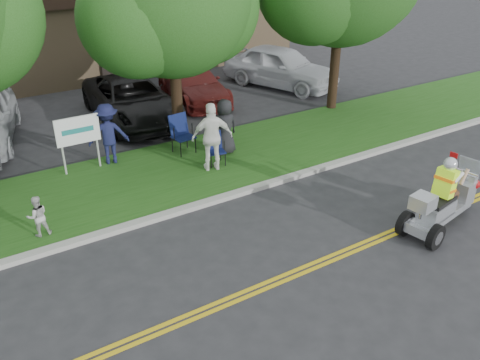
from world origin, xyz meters
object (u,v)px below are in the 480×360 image
spectator_adult_right (212,137)px  trike_scooter (443,204)px  parked_car_mid (132,100)px  lawn_chair_b (181,131)px  parked_car_far_right (280,66)px  parked_car_right (193,83)px  lawn_chair_a (215,146)px

spectator_adult_right → trike_scooter: bearing=137.5°
parked_car_mid → lawn_chair_b: bearing=-84.2°
spectator_adult_right → parked_car_far_right: size_ratio=0.39×
parked_car_mid → parked_car_far_right: size_ratio=1.07×
parked_car_right → parked_car_mid: bearing=-155.7°
lawn_chair_b → lawn_chair_a: bearing=-76.8°
parked_car_mid → parked_car_far_right: bearing=8.3°
trike_scooter → lawn_chair_b: (-3.34, 7.20, 0.13)m
lawn_chair_a → lawn_chair_b: lawn_chair_b is taller
lawn_chair_a → parked_car_far_right: 8.65m
trike_scooter → parked_car_far_right: (3.67, 11.51, 0.24)m
trike_scooter → parked_car_mid: bearing=97.7°
parked_car_right → parked_car_far_right: parked_car_far_right is taller
parked_car_far_right → trike_scooter: bearing=-128.6°
trike_scooter → parked_car_right: trike_scooter is taller
trike_scooter → parked_car_right: size_ratio=0.59×
parked_car_right → lawn_chair_b: bearing=-113.9°
lawn_chair_b → spectator_adult_right: 1.71m
spectator_adult_right → parked_car_far_right: (6.81, 5.98, -0.22)m
lawn_chair_a → parked_car_mid: 5.11m
spectator_adult_right → parked_car_right: spectator_adult_right is taller
lawn_chair_a → parked_car_far_right: (6.55, 5.64, 0.24)m
parked_car_mid → parked_car_right: (2.98, 0.90, -0.08)m
lawn_chair_b → spectator_adult_right: spectator_adult_right is taller
trike_scooter → parked_car_mid: trike_scooter is taller
lawn_chair_a → lawn_chair_b: (-0.45, 1.33, 0.13)m
parked_car_far_right → spectator_adult_right: bearing=-159.6°
trike_scooter → spectator_adult_right: 6.38m
trike_scooter → lawn_chair_b: bearing=105.0°
parked_car_right → trike_scooter: bearing=-80.0°
parked_car_right → parked_car_far_right: bearing=3.0°
lawn_chair_a → trike_scooter: bearing=-53.3°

